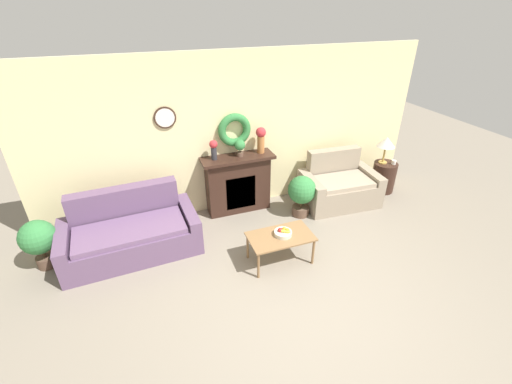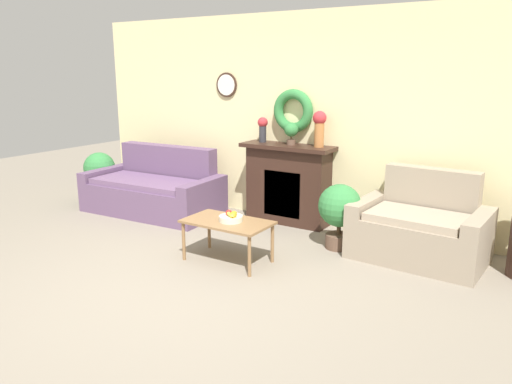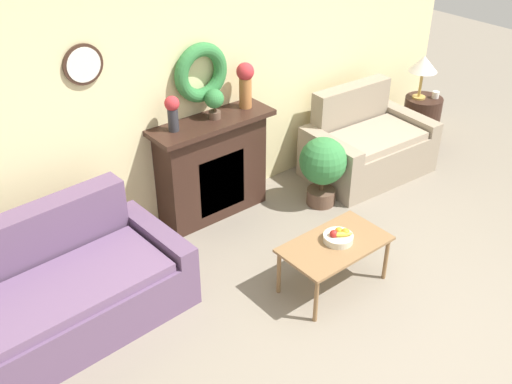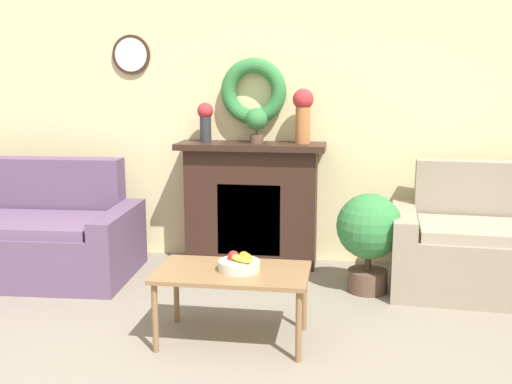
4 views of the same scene
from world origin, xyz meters
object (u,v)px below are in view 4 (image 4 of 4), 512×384
at_px(coffee_table, 233,278).
at_px(vase_on_mantel_right, 303,112).
at_px(loveseat_right, 484,248).
at_px(couch_left, 16,236).
at_px(potted_plant_on_mantel, 257,122).
at_px(potted_plant_floor_by_loveseat, 369,232).
at_px(fruit_bowl, 240,264).
at_px(vase_on_mantel_left, 205,119).
at_px(fireplace, 252,203).

xyz_separation_m(coffee_table, vase_on_mantel_right, (0.30, 1.56, 0.91)).
relative_size(loveseat_right, vase_on_mantel_right, 3.14).
height_order(couch_left, potted_plant_on_mantel, potted_plant_on_mantel).
bearing_deg(potted_plant_on_mantel, potted_plant_floor_by_loveseat, -30.62).
relative_size(couch_left, potted_plant_floor_by_loveseat, 2.65).
xyz_separation_m(fruit_bowl, vase_on_mantel_right, (0.25, 1.56, 0.82)).
relative_size(fruit_bowl, potted_plant_floor_by_loveseat, 0.34).
xyz_separation_m(coffee_table, vase_on_mantel_left, (-0.52, 1.56, 0.84)).
bearing_deg(potted_plant_on_mantel, fireplace, 162.21).
bearing_deg(fruit_bowl, potted_plant_on_mantel, 94.70).
bearing_deg(vase_on_mantel_right, potted_plant_on_mantel, -176.99).
distance_m(vase_on_mantel_right, potted_plant_floor_by_loveseat, 1.16).
distance_m(loveseat_right, fruit_bowl, 2.03).
distance_m(vase_on_mantel_left, potted_plant_on_mantel, 0.44).
height_order(vase_on_mantel_right, potted_plant_on_mantel, vase_on_mantel_right).
distance_m(coffee_table, potted_plant_on_mantel, 1.75).
relative_size(fireplace, coffee_table, 1.35).
distance_m(coffee_table, potted_plant_floor_by_loveseat, 1.30).
xyz_separation_m(loveseat_right, coffee_table, (-1.69, -1.16, 0.08)).
height_order(fireplace, couch_left, fireplace).
height_order(fireplace, vase_on_mantel_left, vase_on_mantel_left).
height_order(vase_on_mantel_left, potted_plant_on_mantel, vase_on_mantel_left).
bearing_deg(fruit_bowl, fireplace, 96.30).
xyz_separation_m(fireplace, vase_on_mantel_right, (0.43, 0.01, 0.78)).
xyz_separation_m(couch_left, fruit_bowl, (2.03, -1.00, 0.18)).
bearing_deg(fireplace, vase_on_mantel_right, 0.75).
height_order(loveseat_right, fruit_bowl, loveseat_right).
bearing_deg(vase_on_mantel_right, loveseat_right, -15.86).
distance_m(couch_left, vase_on_mantel_right, 2.55).
xyz_separation_m(coffee_table, potted_plant_on_mantel, (-0.08, 1.54, 0.82)).
relative_size(fireplace, potted_plant_on_mantel, 4.30).
bearing_deg(vase_on_mantel_right, couch_left, -166.40).
relative_size(coffee_table, potted_plant_floor_by_loveseat, 1.23).
distance_m(fruit_bowl, vase_on_mantel_right, 1.78).
distance_m(loveseat_right, vase_on_mantel_right, 1.76).
distance_m(fireplace, fruit_bowl, 1.56).
bearing_deg(fireplace, vase_on_mantel_left, 179.19).
distance_m(fireplace, coffee_table, 1.57).
bearing_deg(fruit_bowl, loveseat_right, 35.03).
relative_size(loveseat_right, potted_plant_floor_by_loveseat, 1.88).
relative_size(couch_left, fruit_bowl, 7.88).
relative_size(fireplace, vase_on_mantel_left, 3.75).
relative_size(couch_left, vase_on_mantel_right, 4.42).
xyz_separation_m(couch_left, coffee_table, (1.99, -1.01, 0.09)).
xyz_separation_m(fireplace, coffee_table, (0.13, -1.56, -0.13)).
xyz_separation_m(couch_left, vase_on_mantel_left, (1.46, 0.55, 0.93)).
relative_size(fruit_bowl, vase_on_mantel_right, 0.56).
bearing_deg(potted_plant_floor_by_loveseat, couch_left, 179.73).
relative_size(potted_plant_on_mantel, potted_plant_floor_by_loveseat, 0.39).
distance_m(fruit_bowl, potted_plant_on_mantel, 1.71).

